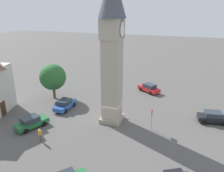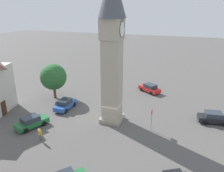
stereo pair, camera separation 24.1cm
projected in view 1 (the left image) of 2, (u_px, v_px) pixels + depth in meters
name	position (u px, v px, depth m)	size (l,w,h in m)	color
ground_plane	(112.00, 121.00, 29.85)	(200.00, 200.00, 0.00)	#565451
clock_tower	(112.00, 37.00, 26.07)	(3.35, 3.35, 19.27)	gray
car_blue_kerb	(149.00, 88.00, 39.74)	(3.68, 4.38, 1.53)	red
car_silver_kerb	(65.00, 104.00, 33.01)	(4.14, 1.85, 1.53)	#2D5BB7
car_red_corner	(31.00, 122.00, 27.87)	(4.46, 3.20, 1.53)	#236B38
car_green_alley	(214.00, 117.00, 29.16)	(2.29, 4.33, 1.53)	black
pedestrian	(40.00, 133.00, 24.91)	(0.30, 0.55, 1.69)	#706656
tree	(53.00, 77.00, 36.11)	(4.34, 4.34, 5.90)	brown
road_sign	(152.00, 116.00, 26.95)	(0.60, 0.07, 2.80)	gray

